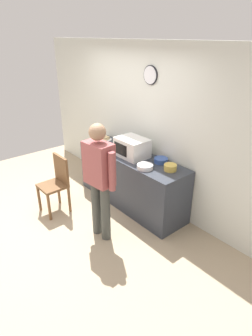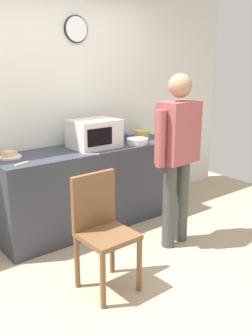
# 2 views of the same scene
# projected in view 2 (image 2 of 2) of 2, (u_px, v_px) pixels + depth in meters

# --- Properties ---
(ground_plane) EXTENTS (6.00, 6.00, 0.00)m
(ground_plane) POSITION_uv_depth(u_px,v_px,m) (144.00, 279.00, 3.18)
(ground_plane) COLOR tan
(back_wall) EXTENTS (5.40, 0.13, 2.60)m
(back_wall) POSITION_uv_depth(u_px,v_px,m) (48.00, 108.00, 4.03)
(back_wall) COLOR silver
(back_wall) RESTS_ON ground_plane
(kitchen_counter) EXTENTS (2.10, 0.62, 0.89)m
(kitchen_counter) POSITION_uv_depth(u_px,v_px,m) (91.00, 187.00, 4.14)
(kitchen_counter) COLOR #333842
(kitchen_counter) RESTS_ON ground_plane
(microwave) EXTENTS (0.50, 0.39, 0.30)m
(microwave) POSITION_uv_depth(u_px,v_px,m) (94.00, 134.00, 4.00)
(microwave) COLOR silver
(microwave) RESTS_ON kitchen_counter
(sandwich_plate) EXTENTS (0.23, 0.23, 0.07)m
(sandwich_plate) POSITION_uv_depth(u_px,v_px,m) (9.00, 156.00, 3.59)
(sandwich_plate) COLOR white
(sandwich_plate) RESTS_ON kitchen_counter
(salad_bowl) EXTENTS (0.19, 0.19, 0.09)m
(salad_bowl) POSITION_uv_depth(u_px,v_px,m) (142.00, 134.00, 4.53)
(salad_bowl) COLOR gold
(salad_bowl) RESTS_ON kitchen_counter
(cereal_bowl) EXTENTS (0.24, 0.24, 0.07)m
(cereal_bowl) POSITION_uv_depth(u_px,v_px,m) (137.00, 141.00, 4.19)
(cereal_bowl) COLOR white
(cereal_bowl) RESTS_ON kitchen_counter
(mixing_bowl) EXTENTS (0.21, 0.21, 0.07)m
(mixing_bowl) POSITION_uv_depth(u_px,v_px,m) (119.00, 136.00, 4.44)
(mixing_bowl) COLOR #33519E
(mixing_bowl) RESTS_ON kitchen_counter
(fork_utensil) EXTENTS (0.14, 0.13, 0.01)m
(fork_utensil) POSITION_uv_depth(u_px,v_px,m) (91.00, 154.00, 3.72)
(fork_utensil) COLOR silver
(fork_utensil) RESTS_ON kitchen_counter
(spoon_utensil) EXTENTS (0.16, 0.08, 0.01)m
(spoon_utensil) POSITION_uv_depth(u_px,v_px,m) (22.00, 163.00, 3.38)
(spoon_utensil) COLOR silver
(spoon_utensil) RESTS_ON kitchen_counter
(person_standing) EXTENTS (0.59, 0.28, 1.68)m
(person_standing) POSITION_uv_depth(u_px,v_px,m) (178.00, 149.00, 3.56)
(person_standing) COLOR #424541
(person_standing) RESTS_ON ground_plane
(wooden_chair) EXTENTS (0.41, 0.41, 0.94)m
(wooden_chair) POSITION_uv_depth(u_px,v_px,m) (102.00, 226.00, 2.97)
(wooden_chair) COLOR brown
(wooden_chair) RESTS_ON ground_plane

